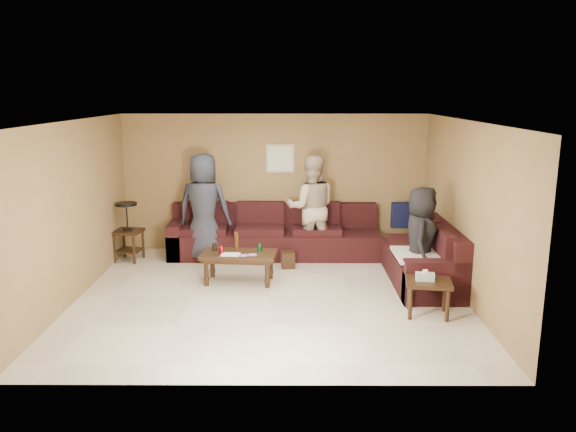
# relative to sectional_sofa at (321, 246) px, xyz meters

# --- Properties ---
(room) EXTENTS (5.60, 5.50, 2.50)m
(room) POSITION_rel_sectional_sofa_xyz_m (-0.81, -1.52, 1.34)
(room) COLOR beige
(room) RESTS_ON ground
(sectional_sofa) EXTENTS (4.65, 2.90, 0.97)m
(sectional_sofa) POSITION_rel_sectional_sofa_xyz_m (0.00, 0.00, 0.00)
(sectional_sofa) COLOR black
(sectional_sofa) RESTS_ON ground
(coffee_table) EXTENTS (1.18, 0.66, 0.76)m
(coffee_table) POSITION_rel_sectional_sofa_xyz_m (-1.32, -0.89, 0.08)
(coffee_table) COLOR black
(coffee_table) RESTS_ON ground
(end_table_left) EXTENTS (0.52, 0.52, 1.03)m
(end_table_left) POSITION_rel_sectional_sofa_xyz_m (-3.34, 0.24, 0.21)
(end_table_left) COLOR black
(end_table_left) RESTS_ON ground
(side_table_right) EXTENTS (0.65, 0.56, 0.63)m
(side_table_right) POSITION_rel_sectional_sofa_xyz_m (1.27, -2.19, 0.09)
(side_table_right) COLOR black
(side_table_right) RESTS_ON ground
(waste_bin) EXTENTS (0.24, 0.24, 0.27)m
(waste_bin) POSITION_rel_sectional_sofa_xyz_m (-0.57, -0.15, -0.19)
(waste_bin) COLOR black
(waste_bin) RESTS_ON ground
(wall_art) EXTENTS (0.52, 0.04, 0.52)m
(wall_art) POSITION_rel_sectional_sofa_xyz_m (-0.71, 0.96, 1.37)
(wall_art) COLOR tan
(wall_art) RESTS_ON ground
(person_left) EXTENTS (1.00, 0.74, 1.87)m
(person_left) POSITION_rel_sectional_sofa_xyz_m (-2.01, 0.29, 0.61)
(person_left) COLOR #272A37
(person_left) RESTS_ON ground
(person_middle) EXTENTS (0.91, 0.71, 1.83)m
(person_middle) POSITION_rel_sectional_sofa_xyz_m (-0.16, 0.39, 0.59)
(person_middle) COLOR tan
(person_middle) RESTS_ON ground
(person_right) EXTENTS (0.66, 0.86, 1.56)m
(person_right) POSITION_rel_sectional_sofa_xyz_m (1.38, -1.24, 0.45)
(person_right) COLOR black
(person_right) RESTS_ON ground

